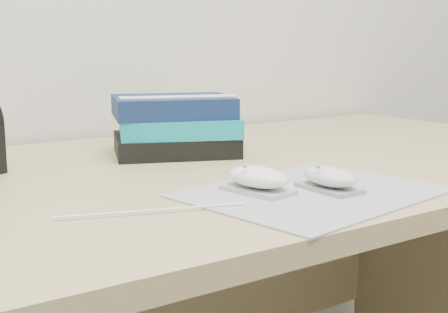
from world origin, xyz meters
TOP-DOWN VIEW (x-y plane):
  - desk at (0.00, 1.64)m, footprint 1.60×0.80m
  - mousepad at (0.00, 1.33)m, footprint 0.37×0.31m
  - mouse_rear at (-0.06, 1.37)m, footprint 0.07×0.11m
  - mouse_front at (0.03, 1.32)m, footprint 0.05×0.09m
  - usb_cable at (-0.23, 1.36)m, footprint 0.23×0.08m
  - book_stack at (0.00, 1.71)m, footprint 0.27×0.25m

SIDE VIEW (x-z plane):
  - desk at x=0.00m, z-range 0.13..0.86m
  - mousepad at x=0.00m, z-range 0.73..0.73m
  - usb_cable at x=-0.23m, z-range 0.73..0.74m
  - mouse_front at x=0.03m, z-range 0.73..0.77m
  - mouse_rear at x=-0.06m, z-range 0.73..0.77m
  - book_stack at x=0.00m, z-range 0.73..0.84m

